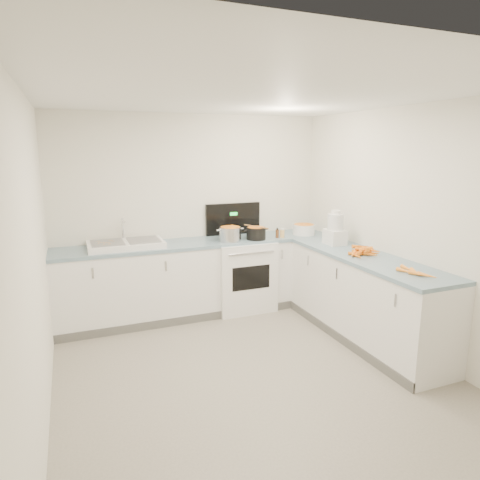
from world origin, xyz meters
name	(u,v)px	position (x,y,z in m)	size (l,w,h in m)	color
floor	(254,375)	(0.00, 0.00, 0.00)	(3.50, 4.00, 0.00)	gray
ceiling	(256,94)	(0.00, 0.00, 2.50)	(3.50, 4.00, 0.00)	silver
wall_back	(193,213)	(0.00, 2.00, 1.25)	(3.50, 2.50, 0.00)	silver
wall_front	(436,335)	(0.00, -2.00, 1.25)	(3.50, 2.50, 0.00)	silver
wall_left	(34,264)	(-1.75, 0.00, 1.25)	(4.00, 2.50, 0.00)	silver
wall_right	(412,231)	(1.75, 0.00, 1.25)	(4.00, 2.50, 0.00)	silver
counter_back	(201,277)	(0.00, 1.70, 0.47)	(3.50, 0.62, 0.94)	white
counter_right	(364,298)	(1.45, 0.30, 0.47)	(0.62, 2.20, 0.94)	white
stove	(241,273)	(0.55, 1.69, 0.47)	(0.76, 0.65, 1.36)	white
sink	(126,244)	(-0.90, 1.70, 0.98)	(0.86, 0.52, 0.31)	white
steel_pot	(230,235)	(0.35, 1.56, 1.02)	(0.27, 0.27, 0.20)	silver
black_pot	(256,234)	(0.70, 1.54, 1.01)	(0.24, 0.24, 0.17)	black
wooden_spoon	(256,227)	(0.70, 1.54, 1.10)	(0.02, 0.02, 0.40)	#AD7A47
mixing_bowl	(304,229)	(1.42, 1.59, 1.01)	(0.30, 0.30, 0.14)	white
extract_bottle	(277,234)	(0.99, 1.53, 0.99)	(0.04, 0.04, 0.11)	#593319
spice_jar	(282,234)	(1.06, 1.52, 0.99)	(0.06, 0.06, 0.10)	#E5B266
food_processor	(335,230)	(1.46, 0.92, 1.12)	(0.21, 0.25, 0.41)	white
carrot_pile	(364,251)	(1.46, 0.37, 0.98)	(0.42, 0.36, 0.09)	orange
peeled_carrots	(415,272)	(1.42, -0.42, 0.96)	(0.16, 0.42, 0.04)	orange
peelings	(104,243)	(-1.14, 1.69, 1.02)	(0.20, 0.26, 0.01)	tan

